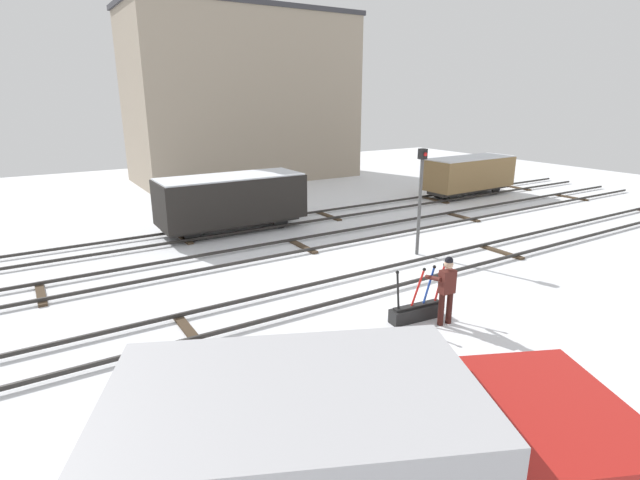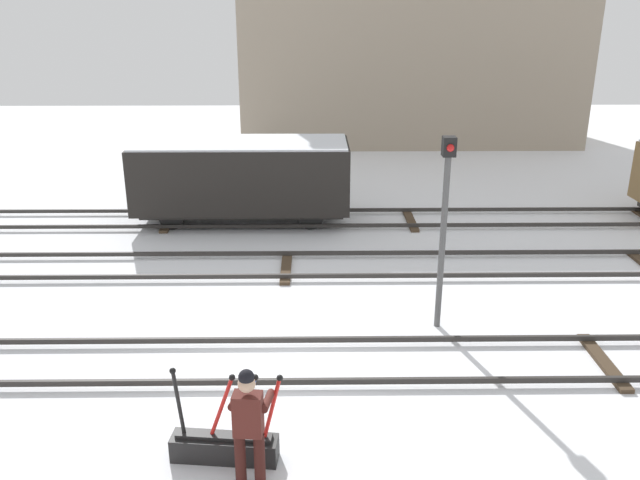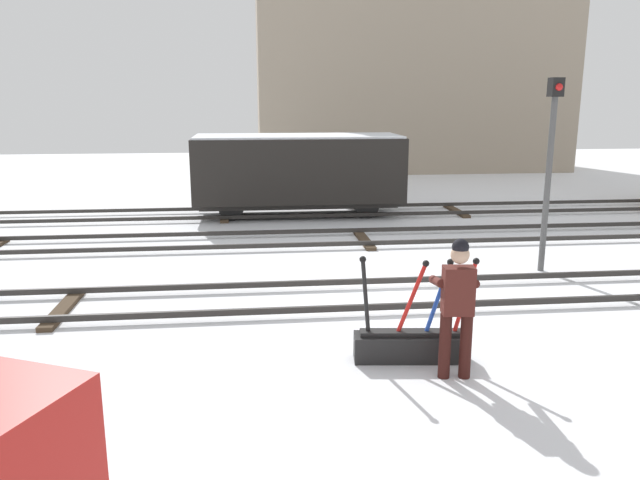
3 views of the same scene
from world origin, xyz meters
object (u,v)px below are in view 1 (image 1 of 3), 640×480
(rail_worker, at_px, (446,286))
(freight_car_far_end, at_px, (469,174))
(switch_lever_frame, at_px, (417,310))
(freight_car_near_switch, at_px, (232,200))
(signal_post, at_px, (421,191))

(rail_worker, xyz_separation_m, freight_car_far_end, (13.31, 11.10, 0.28))
(rail_worker, bearing_deg, switch_lever_frame, 133.19)
(rail_worker, relative_size, freight_car_near_switch, 0.30)
(switch_lever_frame, bearing_deg, freight_car_near_switch, 100.05)
(signal_post, bearing_deg, rail_worker, -126.14)
(rail_worker, bearing_deg, freight_car_near_switch, 101.97)
(switch_lever_frame, height_order, signal_post, signal_post)
(rail_worker, bearing_deg, signal_post, 59.88)
(rail_worker, bearing_deg, freight_car_far_end, 45.86)
(rail_worker, height_order, signal_post, signal_post)
(switch_lever_frame, xyz_separation_m, rail_worker, (0.41, -0.54, 0.77))
(rail_worker, xyz_separation_m, signal_post, (3.33, 4.56, 1.33))
(freight_car_far_end, bearing_deg, freight_car_near_switch, 178.29)
(signal_post, relative_size, freight_car_near_switch, 0.63)
(rail_worker, relative_size, freight_car_far_end, 0.32)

